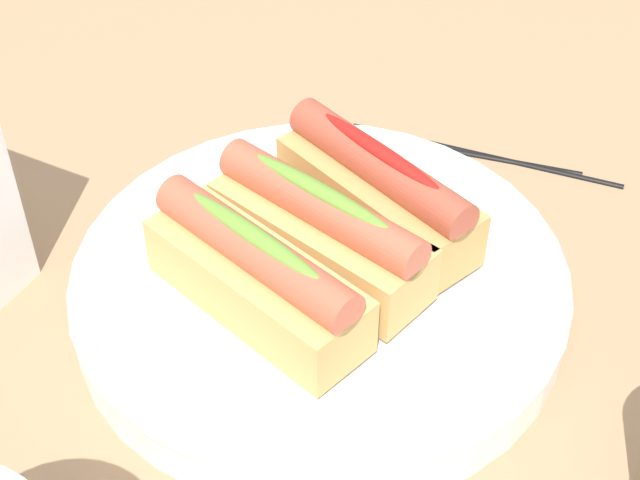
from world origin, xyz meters
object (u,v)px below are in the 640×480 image
(hotdog_back, at_px, (320,231))
(chopstick_far, at_px, (484,153))
(serving_bowl, at_px, (320,282))
(chopstick_near, at_px, (443,148))
(hotdog_side, at_px, (256,275))
(hotdog_front, at_px, (378,190))

(hotdog_back, height_order, chopstick_far, hotdog_back)
(serving_bowl, distance_m, chopstick_near, 0.20)
(serving_bowl, distance_m, chopstick_far, 0.21)
(serving_bowl, relative_size, hotdog_side, 2.07)
(hotdog_front, height_order, chopstick_far, hotdog_front)
(serving_bowl, xyz_separation_m, chopstick_near, (0.02, -0.20, -0.02))
(serving_bowl, xyz_separation_m, hotdog_front, (-0.01, -0.05, 0.05))
(serving_bowl, relative_size, chopstick_far, 1.47)
(hotdog_front, height_order, chopstick_near, hotdog_front)
(chopstick_far, bearing_deg, hotdog_front, 75.00)
(hotdog_front, height_order, hotdog_side, same)
(hotdog_side, bearing_deg, hotdog_front, -97.66)
(hotdog_front, xyz_separation_m, hotdog_side, (0.01, 0.11, 0.00))
(chopstick_near, bearing_deg, hotdog_back, 77.39)
(hotdog_side, bearing_deg, serving_bowl, -97.66)
(hotdog_back, relative_size, chopstick_far, 0.70)
(hotdog_side, bearing_deg, hotdog_back, -97.66)
(hotdog_back, distance_m, chopstick_near, 0.21)
(hotdog_back, xyz_separation_m, chopstick_far, (-0.01, -0.21, -0.06))
(chopstick_near, bearing_deg, hotdog_front, 82.43)
(serving_bowl, bearing_deg, hotdog_back, 0.00)
(hotdog_back, height_order, chopstick_near, hotdog_back)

